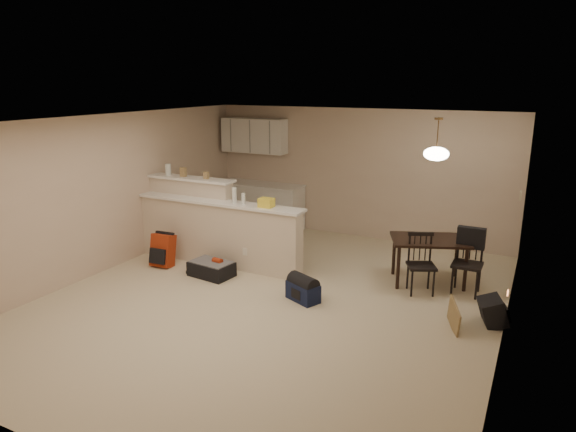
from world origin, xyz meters
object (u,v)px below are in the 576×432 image
Objects in this scene: red_backpack at (163,250)px; black_daypack at (493,312)px; dining_table at (429,244)px; pendant_lamp at (436,153)px; dining_chair_far at (467,263)px; navy_duffel at (303,292)px; dining_chair_near at (421,264)px; suitcase at (212,269)px.

black_daypack is (5.14, 0.20, -0.10)m from red_backpack.
dining_table is 2.44× the size of red_backpack.
dining_table is at bearing -135.00° from pendant_lamp.
dining_chair_far is 2.40m from navy_duffel.
pendant_lamp is at bearing 26.97° from black_daypack.
navy_duffel is (-1.42, -1.47, -0.48)m from dining_table.
pendant_lamp reaches higher than dining_chair_far.
pendant_lamp is 0.71× the size of dining_chair_near.
dining_chair_far is (0.58, -0.18, -1.52)m from pendant_lamp.
suitcase is 1.70m from navy_duffel.
pendant_lamp is at bearing 13.50° from red_backpack.
dining_chair_near is (-0.01, -0.45, -1.55)m from pendant_lamp.
dining_table is 1.38m from pendant_lamp.
pendant_lamp is 0.66× the size of dining_chair_far.
dining_chair_near is 1.84× the size of navy_duffel.
dining_chair_near reaches higher than dining_table.
dining_chair_far is at bearing -38.94° from dining_table.
navy_duffel is at bearing -169.67° from dining_chair_near.
dining_table is 1.95× the size of suitcase.
suitcase is (-3.69, -1.08, -0.36)m from dining_chair_far.
red_backpack is (-4.68, -1.05, -0.20)m from dining_chair_far.
dining_chair_far is 1.74× the size of red_backpack.
dining_table is at bearing 13.50° from red_backpack.
dining_chair_far is at bearing 9.36° from red_backpack.
pendant_lamp is 1.64m from dining_chair_far.
dining_table is 2.09m from navy_duffel.
pendant_lamp is at bearing 70.58° from navy_duffel.
black_daypack is at bearing -66.44° from dining_table.
suitcase is 4.15m from black_daypack.
black_daypack is (4.15, 0.23, 0.05)m from suitcase.
navy_duffel is at bearing 0.27° from suitcase.
dining_chair_near is at bearing -112.48° from dining_table.
navy_duffel is (1.69, -0.20, 0.02)m from suitcase.
dining_table reaches higher than black_daypack.
dining_chair_far reaches higher than suitcase.
red_backpack is 1.41× the size of black_daypack.
dining_chair_far is 3.87m from suitcase.
red_backpack reaches higher than suitcase.
pendant_lamp reaches higher than navy_duffel.
dining_chair_near is at bearing -91.08° from pendant_lamp.
pendant_lamp reaches higher than suitcase.
dining_chair_far is 1.01m from black_daypack.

